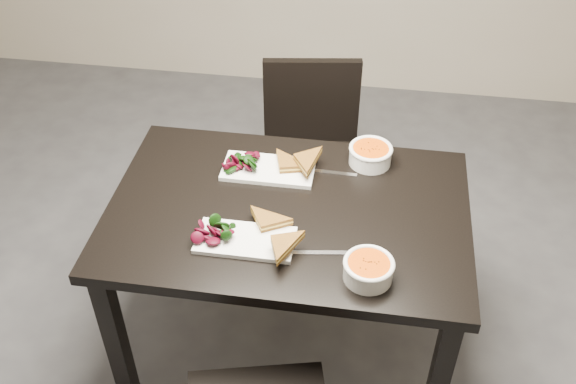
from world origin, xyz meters
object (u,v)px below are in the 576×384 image
Objects in this scene: chair_far at (311,147)px; plate_near at (245,240)px; table at (288,230)px; soup_bowl_far at (370,154)px; soup_bowl_near at (368,269)px; plate_far at (268,169)px.

plate_near is (-0.10, -0.89, 0.27)m from chair_far.
table is 3.90× the size of plate_near.
table is at bearing -131.28° from soup_bowl_far.
soup_bowl_near reaches higher than table.
soup_bowl_near is 0.59m from plate_far.
plate_near is 0.59m from soup_bowl_far.
plate_far is 0.37m from soup_bowl_far.
table is 0.73m from chair_far.
soup_bowl_near is (0.28, -0.27, 0.14)m from table.
plate_near is 2.03× the size of soup_bowl_near.
table is 3.70× the size of plate_far.
plate_far is at bearing 88.51° from plate_near.
soup_bowl_near is 0.47× the size of plate_far.
table is 0.24m from plate_far.
chair_far is 0.60m from plate_far.
chair_far is 0.94m from plate_near.
table is 7.64× the size of soup_bowl_far.
chair_far is 5.59× the size of soup_bowl_near.
chair_far reaches higher than table.
chair_far reaches higher than soup_bowl_far.
soup_bowl_near is at bearing -13.46° from plate_near.
chair_far is 5.41× the size of soup_bowl_far.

